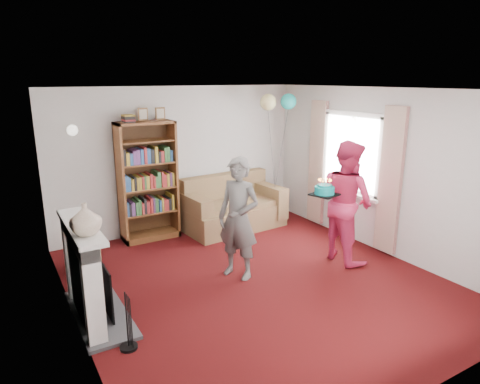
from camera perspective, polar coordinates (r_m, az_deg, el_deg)
ground at (r=5.84m, az=2.21°, el=-11.80°), size 5.00×5.00×0.00m
wall_back at (r=7.57m, az=-8.05°, el=4.34°), size 4.50×0.02×2.50m
wall_left at (r=4.62m, az=-21.95°, el=-3.55°), size 0.02×5.00×2.50m
wall_right at (r=6.86m, az=18.42°, el=2.60°), size 0.02×5.00×2.50m
ceiling at (r=5.21m, az=2.50°, el=13.58°), size 4.50×5.00×0.01m
fireplace at (r=5.09m, az=-19.55°, el=-10.58°), size 0.55×1.80×1.12m
window_bay at (r=7.23m, az=14.55°, el=3.11°), size 0.14×2.02×2.20m
wall_sconce at (r=6.86m, az=-21.47°, el=7.69°), size 0.16×0.23×0.16m
bookcase at (r=7.21m, az=-12.29°, el=1.25°), size 0.93×0.42×2.17m
sofa at (r=7.74m, az=-1.15°, el=-2.16°), size 1.76×0.93×0.93m
wicker_basket at (r=6.39m, az=-19.94°, el=-8.54°), size 0.44×0.44×0.39m
person_striped at (r=5.68m, az=-0.20°, el=-3.55°), size 0.63×0.72×1.65m
person_magenta at (r=6.41m, az=13.99°, el=-1.22°), size 0.70×0.88×1.79m
birthday_cake at (r=5.96m, az=11.19°, el=0.20°), size 0.33×0.33×0.22m
balloons at (r=7.72m, az=5.14°, el=11.89°), size 0.73×0.29×1.69m
mantel_vase at (r=4.49m, az=-19.92°, el=-3.40°), size 0.34×0.34×0.32m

